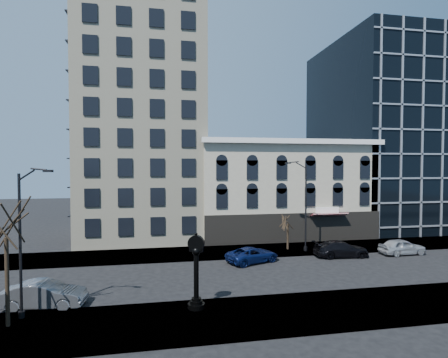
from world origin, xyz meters
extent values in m
plane|color=black|center=(0.00, 0.00, 0.00)|extent=(160.00, 160.00, 0.00)
cube|color=gray|center=(0.00, 8.00, 0.06)|extent=(160.00, 6.00, 0.12)
cube|color=gray|center=(0.00, -8.00, 0.06)|extent=(160.00, 6.00, 0.12)
cube|color=beige|center=(-6.00, 19.00, 19.00)|extent=(15.00, 15.00, 38.00)
cube|color=#B7AF96|center=(12.00, 16.00, 6.00)|extent=(22.00, 10.00, 12.00)
cube|color=white|center=(12.00, 10.80, 12.20)|extent=(22.60, 0.80, 0.60)
cube|color=black|center=(12.00, 10.95, 1.80)|extent=(22.00, 0.30, 3.60)
cube|color=maroon|center=(16.00, 10.40, 3.40)|extent=(4.50, 1.18, 0.55)
cube|color=black|center=(32.00, 21.00, 14.00)|extent=(20.00, 20.00, 28.00)
cylinder|color=black|center=(-1.71, -6.44, 0.27)|extent=(1.10, 1.10, 0.30)
cylinder|color=black|center=(-1.71, -6.44, 0.52)|extent=(0.80, 0.80, 0.20)
cylinder|color=black|center=(-1.71, -6.44, 0.70)|extent=(0.60, 0.60, 0.16)
cylinder|color=black|center=(-1.71, -6.44, 2.23)|extent=(0.32, 0.32, 2.91)
sphere|color=black|center=(-1.71, -6.44, 3.79)|extent=(0.56, 0.56, 0.56)
cube|color=black|center=(-1.71, -6.44, 3.89)|extent=(0.92, 0.53, 0.25)
cylinder|color=black|center=(-1.71, -6.44, 4.29)|extent=(1.09, 0.68, 1.04)
cylinder|color=white|center=(-1.71, -6.61, 4.29)|extent=(0.83, 0.34, 0.88)
cylinder|color=white|center=(-1.71, -6.27, 4.29)|extent=(0.83, 0.34, 0.88)
sphere|color=black|center=(-1.71, -6.44, 4.89)|extent=(0.20, 0.20, 0.20)
cylinder|color=black|center=(-12.14, -6.00, 4.44)|extent=(0.16, 0.16, 8.64)
cylinder|color=black|center=(-12.14, -6.00, 0.32)|extent=(0.36, 0.36, 0.40)
cube|color=black|center=(-10.33, -6.63, 8.91)|extent=(0.59, 0.39, 0.14)
cylinder|color=black|center=(11.40, 6.65, 4.76)|extent=(0.17, 0.17, 9.27)
cylinder|color=black|center=(11.40, 6.65, 0.34)|extent=(0.39, 0.39, 0.43)
cube|color=black|center=(9.41, 7.14, 9.55)|extent=(0.63, 0.37, 0.15)
cylinder|color=#322619|center=(-12.47, -7.04, 2.66)|extent=(0.23, 0.23, 5.07)
cylinder|color=#322619|center=(9.79, 7.72, 1.51)|extent=(0.24, 0.24, 2.78)
imported|color=#595B60|center=(-11.41, -4.26, 0.85)|extent=(5.31, 2.26, 1.70)
imported|color=#0C194C|center=(4.73, 3.71, 0.73)|extent=(5.76, 4.17, 1.46)
imported|color=black|center=(14.11, 4.07, 0.81)|extent=(5.68, 2.59, 1.61)
imported|color=#A5A8AD|center=(20.86, 3.80, 0.82)|extent=(4.86, 2.11, 1.63)
camera|label=1|loc=(-3.92, -28.40, 9.15)|focal=28.00mm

